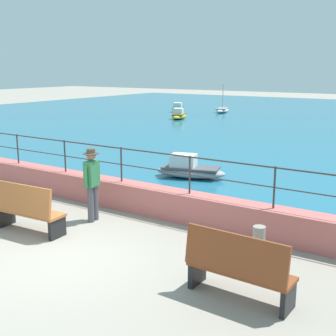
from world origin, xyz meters
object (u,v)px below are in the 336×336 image
at_px(person_walking, 92,181).
at_px(boat_5, 189,169).
at_px(boat_4, 179,115).
at_px(bollard, 259,242).
at_px(boat_2, 178,109).
at_px(bench_main, 26,209).
at_px(boat_3, 222,110).
at_px(bench_far, 238,267).

height_order(person_walking, boat_5, person_walking).
distance_m(boat_4, boat_5, 17.31).
bearing_deg(boat_4, bollard, -54.15).
bearing_deg(boat_5, boat_4, 123.26).
bearing_deg(boat_5, boat_2, 123.16).
relative_size(bench_main, bollard, 2.72).
bearing_deg(bollard, person_walking, -177.82).
bearing_deg(bench_main, boat_5, 85.47).
xyz_separation_m(boat_2, boat_4, (2.75, -4.27, 0.00)).
height_order(boat_2, boat_3, boat_3).
xyz_separation_m(bench_main, boat_4, (-9.01, 20.63, -0.23)).
xyz_separation_m(bench_main, bollard, (4.78, 1.55, -0.24)).
distance_m(bench_far, boat_2, 30.19).
xyz_separation_m(person_walking, boat_4, (-9.67, 19.24, -0.65)).
distance_m(bench_main, boat_3, 27.78).
distance_m(bench_main, boat_2, 27.54).
distance_m(boat_2, boat_3, 3.60).
distance_m(bollard, boat_3, 28.22).
xyz_separation_m(bollard, boat_5, (-4.29, 4.61, 0.01)).
height_order(bench_main, bench_far, same).
distance_m(bench_far, person_walking, 4.73).
height_order(bench_main, boat_4, bench_main).
bearing_deg(boat_4, bench_far, -55.78).
height_order(bench_far, boat_5, bench_far).
xyz_separation_m(boat_2, boat_5, (12.25, -18.74, 0.00)).
bearing_deg(boat_5, person_walking, -87.89).
bearing_deg(boat_2, bench_far, -56.02).
xyz_separation_m(person_walking, boat_2, (-12.42, 23.50, -0.65)).
bearing_deg(bollard, bench_main, -162.01).
bearing_deg(bench_far, boat_4, 124.22).
bearing_deg(boat_3, boat_4, -94.86).
height_order(bollard, boat_4, boat_4).
relative_size(boat_3, boat_4, 0.99).
bearing_deg(bollard, boat_4, 125.85).
relative_size(bench_main, person_walking, 0.99).
relative_size(person_walking, boat_4, 0.71).
distance_m(person_walking, boat_2, 26.59).
height_order(person_walking, boat_4, person_walking).
distance_m(bench_main, bench_far, 5.12).
relative_size(boat_3, boat_5, 1.00).
distance_m(person_walking, boat_4, 21.54).
height_order(boat_2, boat_5, same).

